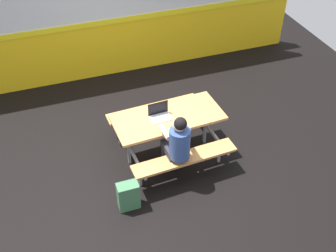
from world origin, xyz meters
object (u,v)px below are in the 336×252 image
picnic_table_main (168,125)px  student_nearer (177,142)px  laptop_silver (160,114)px  backpack_dark (128,196)px

picnic_table_main → student_nearer: bearing=-95.6°
laptop_silver → backpack_dark: size_ratio=0.75×
student_nearer → backpack_dark: 1.01m
picnic_table_main → backpack_dark: bearing=-135.6°
laptop_silver → backpack_dark: bearing=-130.4°
student_nearer → picnic_table_main: bearing=84.4°
student_nearer → laptop_silver: student_nearer is taller
student_nearer → backpack_dark: (-0.83, -0.31, -0.49)m
picnic_table_main → student_nearer: (-0.05, -0.56, 0.13)m
picnic_table_main → backpack_dark: size_ratio=3.89×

